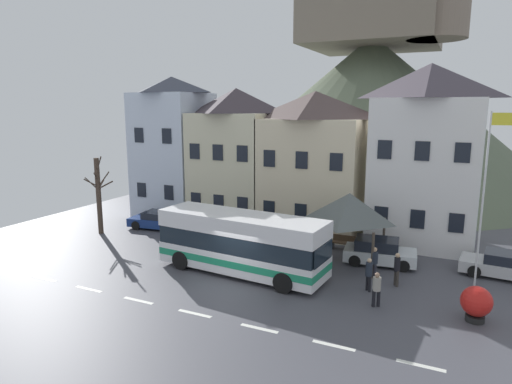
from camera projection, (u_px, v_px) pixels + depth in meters
The scene contains 19 objects.
ground_plane at pixel (228, 289), 21.30m from camera, with size 40.00×60.00×0.07m.
townhouse_00 at pixel (174, 147), 35.20m from camera, with size 5.08×5.18×10.86m.
townhouse_01 at pixel (237, 156), 33.16m from camera, with size 5.67×5.56×9.91m.
townhouse_02 at pixel (314, 163), 30.45m from camera, with size 6.70×5.15×9.61m.
townhouse_03 at pixel (425, 157), 27.28m from camera, with size 6.19×5.07×11.12m.
hilltop_castle at pixel (370, 107), 47.78m from camera, with size 38.07×38.07×24.15m.
transit_bus at pixel (242, 244), 23.03m from camera, with size 9.25×3.35×3.12m.
bus_shelter at pixel (349, 208), 24.12m from camera, with size 3.60×3.60×3.98m.
parked_car_00 at pixel (161, 220), 31.63m from camera, with size 4.54×2.33×1.23m.
parked_car_01 at pixel (510, 266), 22.50m from camera, with size 4.67×2.28×1.28m.
parked_car_02 at pixel (379, 252), 24.53m from camera, with size 4.02×2.28×1.42m.
pedestrian_00 at pixel (374, 260), 22.43m from camera, with size 0.36×0.36×1.62m.
pedestrian_01 at pixel (369, 272), 20.82m from camera, with size 0.33×0.33×1.62m.
pedestrian_02 at pixel (377, 287), 19.21m from camera, with size 0.36×0.36×1.56m.
pedestrian_03 at pixel (397, 268), 21.43m from camera, with size 0.29×0.29×1.66m.
public_bench at pixel (344, 242), 26.99m from camera, with size 1.47×0.48×0.87m.
flagpole at pixel (485, 189), 20.69m from camera, with size 0.95×0.10×8.39m.
harbour_buoy at pixel (476, 302), 17.89m from camera, with size 1.23×1.23×1.48m.
bare_tree_00 at pixel (99, 195), 30.06m from camera, with size 1.48×1.92×5.44m.
Camera 1 is at (9.74, -17.56, 8.58)m, focal length 31.14 mm.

